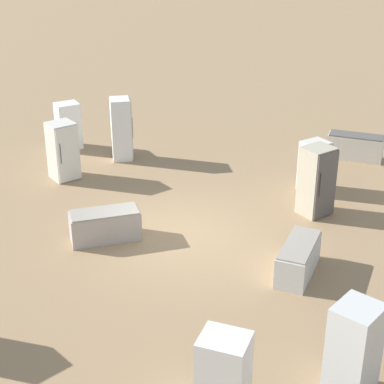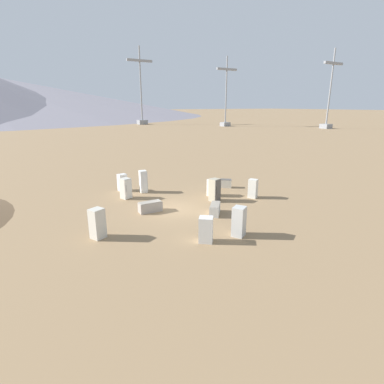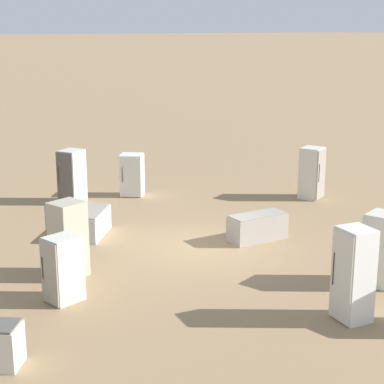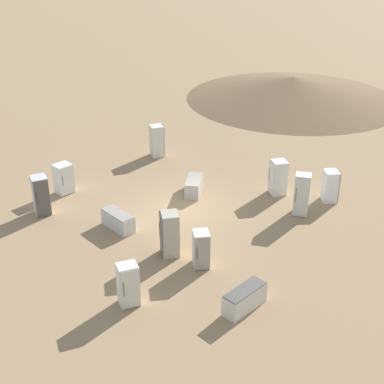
{
  "view_description": "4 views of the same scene",
  "coord_description": "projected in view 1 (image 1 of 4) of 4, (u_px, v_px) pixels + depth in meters",
  "views": [
    {
      "loc": [
        3.74,
        13.1,
        7.5
      ],
      "look_at": [
        -0.3,
        0.04,
        1.12
      ],
      "focal_mm": 60.0,
      "sensor_mm": 36.0,
      "label": 1
    },
    {
      "loc": [
        9.27,
        18.63,
        7.32
      ],
      "look_at": [
        -1.17,
        0.59,
        1.26
      ],
      "focal_mm": 28.0,
      "sensor_mm": 36.0,
      "label": 2
    },
    {
      "loc": [
        -8.61,
        -13.67,
        5.7
      ],
      "look_at": [
        -0.78,
        -0.98,
        1.85
      ],
      "focal_mm": 60.0,
      "sensor_mm": 36.0,
      "label": 3
    },
    {
      "loc": [
        -20.93,
        -3.27,
        11.57
      ],
      "look_at": [
        -0.87,
        -0.58,
        1.36
      ],
      "focal_mm": 50.0,
      "sensor_mm": 36.0,
      "label": 4
    }
  ],
  "objects": [
    {
      "name": "discarded_fridge_10",
      "position": [
        317.0,
        181.0,
        16.18
      ],
      "size": [
        0.89,
        0.87,
        1.81
      ],
      "rotation": [
        0.0,
        0.0,
        0.32
      ],
      "color": "#B2A88E",
      "rests_on": "ground_plane"
    },
    {
      "name": "discarded_fridge_9",
      "position": [
        121.0,
        129.0,
        19.59
      ],
      "size": [
        0.69,
        0.73,
        1.92
      ],
      "rotation": [
        0.0,
        0.0,
        1.45
      ],
      "color": "white",
      "rests_on": "ground_plane"
    },
    {
      "name": "discarded_fridge_3",
      "position": [
        355.0,
        147.0,
        19.8
      ],
      "size": [
        1.69,
        1.48,
        0.78
      ],
      "rotation": [
        0.0,
        0.0,
        4.07
      ],
      "color": "beige",
      "rests_on": "ground_plane"
    },
    {
      "name": "discarded_fridge_11",
      "position": [
        68.0,
        126.0,
        20.48
      ],
      "size": [
        0.81,
        0.76,
        1.5
      ],
      "rotation": [
        0.0,
        0.0,
        3.33
      ],
      "color": "white",
      "rests_on": "ground_plane"
    },
    {
      "name": "discarded_fridge_1",
      "position": [
        298.0,
        259.0,
        13.79
      ],
      "size": [
        1.52,
        1.65,
        0.73
      ],
      "rotation": [
        0.0,
        0.0,
        2.45
      ],
      "color": "silver",
      "rests_on": "ground_plane"
    },
    {
      "name": "discarded_fridge_0",
      "position": [
        314.0,
        166.0,
        17.54
      ],
      "size": [
        0.85,
        0.75,
        1.43
      ],
      "rotation": [
        0.0,
        0.0,
        1.84
      ],
      "color": "beige",
      "rests_on": "ground_plane"
    },
    {
      "name": "ground_plane",
      "position": [
        180.0,
        235.0,
        15.51
      ],
      "size": [
        1000.0,
        1000.0,
        0.0
      ],
      "primitive_type": "plane",
      "color": "#937551"
    },
    {
      "name": "discarded_fridge_8",
      "position": [
        63.0,
        151.0,
        18.26
      ],
      "size": [
        0.9,
        0.92,
        1.67
      ],
      "rotation": [
        0.0,
        0.0,
        0.35
      ],
      "color": "beige",
      "rests_on": "ground_plane"
    },
    {
      "name": "discarded_fridge_7",
      "position": [
        354.0,
        353.0,
        10.17
      ],
      "size": [
        1.0,
        0.96,
        1.76
      ],
      "rotation": [
        0.0,
        0.0,
        2.13
      ],
      "color": "silver",
      "rests_on": "ground_plane"
    },
    {
      "name": "discarded_fridge_5",
      "position": [
        105.0,
        225.0,
        15.17
      ],
      "size": [
        1.65,
        0.69,
        0.74
      ],
      "rotation": [
        0.0,
        0.0,
        1.56
      ],
      "color": "#A89E93",
      "rests_on": "ground_plane"
    },
    {
      "name": "discarded_fridge_2",
      "position": [
        224.0,
        375.0,
        9.91
      ],
      "size": [
        1.01,
        1.0,
        1.46
      ],
      "rotation": [
        0.0,
        0.0,
        2.48
      ],
      "color": "white",
      "rests_on": "ground_plane"
    }
  ]
}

